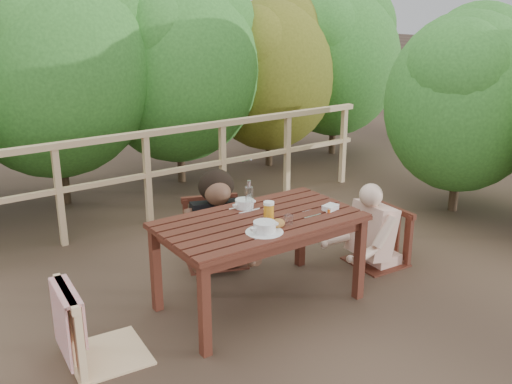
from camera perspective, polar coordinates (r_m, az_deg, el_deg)
ground at (r=4.61m, az=0.36°, el=-10.85°), size 60.00×60.00×0.00m
table at (r=4.45m, az=0.37°, el=-6.95°), size 1.50×0.84×0.69m
chair_left at (r=3.87m, az=-14.93°, el=-8.89°), size 0.55×0.55×1.04m
chair_far at (r=5.11m, az=-4.15°, el=-1.45°), size 0.66×0.66×1.04m
chair_right at (r=5.19m, az=11.97°, el=-2.15°), size 0.49×0.49×0.93m
woman at (r=5.07m, az=-4.30°, el=0.37°), size 0.75×0.83×1.37m
diner_right at (r=5.16m, az=12.32°, el=-0.42°), size 0.65×0.54×1.25m
railing at (r=6.03m, az=-10.59°, el=1.23°), size 5.60×0.10×1.01m
hedge_row at (r=7.05m, az=-12.41°, el=15.10°), size 6.60×1.60×3.80m
soup_near at (r=4.05m, az=0.83°, el=-3.54°), size 0.27×0.27×0.09m
soup_far at (r=4.52m, az=-1.15°, el=-1.22°), size 0.24×0.24×0.08m
bread_roll at (r=4.16m, az=2.13°, el=-3.11°), size 0.12×0.09×0.07m
beer_glass at (r=4.26m, az=1.26°, el=-1.94°), size 0.08×0.08×0.15m
bottle at (r=4.42m, az=-0.69°, el=-0.47°), size 0.06×0.06×0.26m
tumbler at (r=4.19m, az=3.22°, el=-2.83°), size 0.07×0.07×0.08m
butter_tub at (r=4.52m, az=7.31°, el=-1.59°), size 0.14×0.11×0.05m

